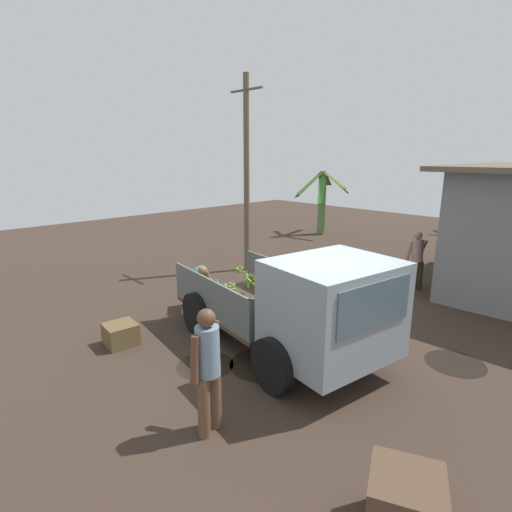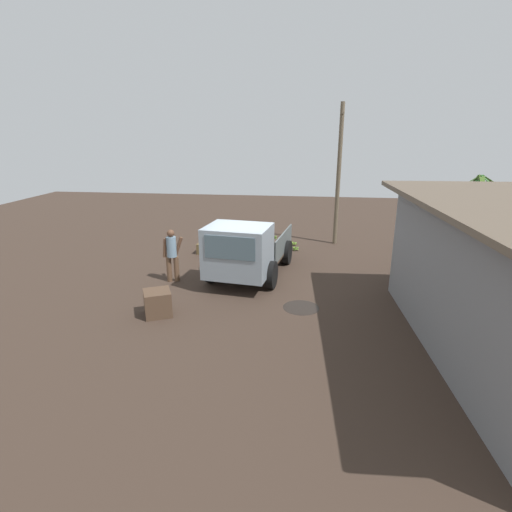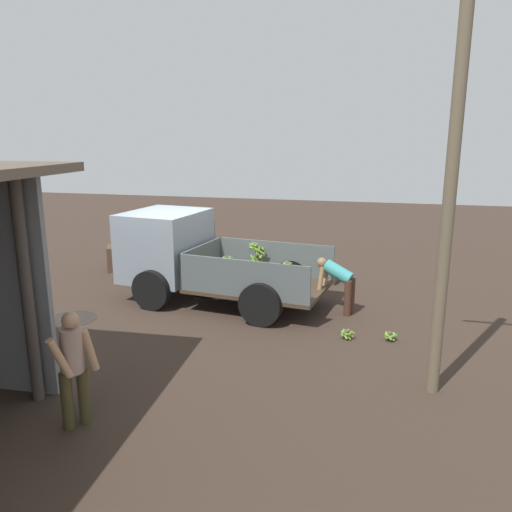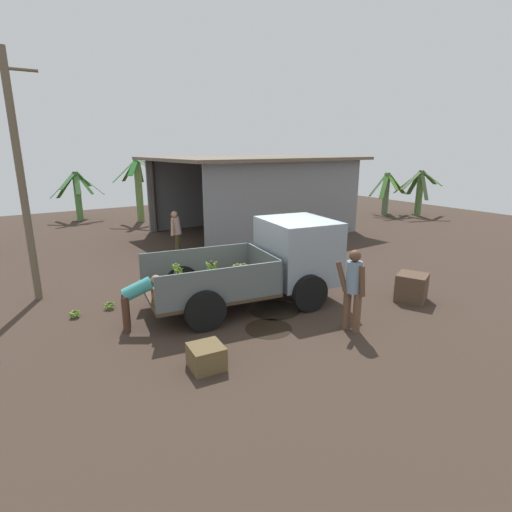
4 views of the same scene
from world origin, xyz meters
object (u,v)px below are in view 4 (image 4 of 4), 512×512
object	(u,v)px
banana_bunch_on_ground_0	(75,313)
banana_bunch_on_ground_1	(109,305)
person_bystander_near_shed	(176,231)
wooden_crate_0	(206,357)
person_worker_loading	(138,297)
cargo_truck	(282,258)
utility_pole	(21,178)
person_foreground_visitor	(353,287)
wooden_crate_1	(412,287)

from	to	relation	value
banana_bunch_on_ground_0	banana_bunch_on_ground_1	xyz separation A→B (m)	(0.75, 0.09, -0.00)
person_bystander_near_shed	wooden_crate_0	size ratio (longest dim) A/B	2.79
person_worker_loading	person_bystander_near_shed	bearing A→B (deg)	77.36
person_bystander_near_shed	banana_bunch_on_ground_1	world-z (taller)	person_bystander_near_shed
cargo_truck	person_worker_loading	world-z (taller)	cargo_truck
utility_pole	wooden_crate_0	distance (m)	6.18
person_bystander_near_shed	cargo_truck	bearing A→B (deg)	134.59
cargo_truck	person_bystander_near_shed	distance (m)	5.23
person_worker_loading	person_bystander_near_shed	world-z (taller)	person_bystander_near_shed
banana_bunch_on_ground_0	wooden_crate_0	world-z (taller)	wooden_crate_0
utility_pole	banana_bunch_on_ground_1	bearing A→B (deg)	-50.95
utility_pole	person_bystander_near_shed	bearing A→B (deg)	24.43
utility_pole	person_foreground_visitor	size ratio (longest dim) A/B	3.37
banana_bunch_on_ground_0	utility_pole	bearing A→B (deg)	108.07
person_foreground_visitor	person_worker_loading	xyz separation A→B (m)	(-3.60, 2.40, -0.24)
person_bystander_near_shed	banana_bunch_on_ground_0	distance (m)	5.42
utility_pole	person_foreground_visitor	xyz separation A→B (m)	(5.20, -5.40, -2.00)
cargo_truck	utility_pole	distance (m)	6.28
cargo_truck	wooden_crate_0	distance (m)	3.67
person_foreground_visitor	banana_bunch_on_ground_1	world-z (taller)	person_foreground_visitor
banana_bunch_on_ground_0	banana_bunch_on_ground_1	size ratio (longest dim) A/B	0.92
cargo_truck	person_worker_loading	size ratio (longest dim) A/B	4.16
utility_pole	person_worker_loading	world-z (taller)	utility_pole
person_foreground_visitor	wooden_crate_0	size ratio (longest dim) A/B	3.06
person_foreground_visitor	person_worker_loading	size ratio (longest dim) A/B	1.51
cargo_truck	banana_bunch_on_ground_0	bearing A→B (deg)	170.25
wooden_crate_1	banana_bunch_on_ground_1	bearing A→B (deg)	151.84
cargo_truck	utility_pole	xyz separation A→B (m)	(-5.08, 3.17, 1.90)
cargo_truck	person_foreground_visitor	distance (m)	2.24
banana_bunch_on_ground_0	banana_bunch_on_ground_1	bearing A→B (deg)	7.08
banana_bunch_on_ground_1	person_worker_loading	bearing A→B (deg)	-78.15
person_worker_loading	person_bystander_near_shed	size ratio (longest dim) A/B	0.72
banana_bunch_on_ground_0	person_worker_loading	bearing A→B (deg)	-51.09
person_foreground_visitor	banana_bunch_on_ground_0	bearing A→B (deg)	-52.15
utility_pole	banana_bunch_on_ground_1	world-z (taller)	utility_pole
utility_pole	person_bystander_near_shed	world-z (taller)	utility_pole
utility_pole	person_foreground_visitor	distance (m)	7.76
utility_pole	banana_bunch_on_ground_0	world-z (taller)	utility_pole
utility_pole	person_worker_loading	distance (m)	4.07
banana_bunch_on_ground_0	wooden_crate_1	size ratio (longest dim) A/B	0.36
person_bystander_near_shed	banana_bunch_on_ground_0	size ratio (longest dim) A/B	6.44
cargo_truck	person_foreground_visitor	world-z (taller)	cargo_truck
banana_bunch_on_ground_1	person_bystander_near_shed	bearing A→B (deg)	49.30
person_foreground_visitor	person_bystander_near_shed	xyz separation A→B (m)	(-0.77, 7.41, -0.08)
cargo_truck	wooden_crate_0	bearing A→B (deg)	-138.53
banana_bunch_on_ground_1	wooden_crate_1	distance (m)	7.19
person_worker_loading	person_foreground_visitor	bearing A→B (deg)	-16.94
cargo_truck	person_bystander_near_shed	world-z (taller)	cargo_truck
cargo_truck	person_worker_loading	distance (m)	3.50
wooden_crate_0	banana_bunch_on_ground_1	bearing A→B (deg)	102.52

